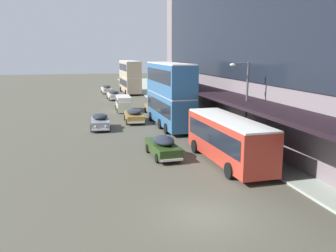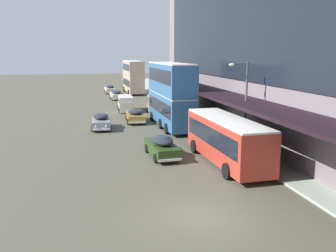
{
  "view_description": "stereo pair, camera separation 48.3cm",
  "coord_description": "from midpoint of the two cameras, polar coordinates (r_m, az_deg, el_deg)",
  "views": [
    {
      "loc": [
        -5.61,
        -15.44,
        7.49
      ],
      "look_at": [
        1.99,
        15.16,
        1.25
      ],
      "focal_mm": 40.0,
      "sensor_mm": 36.0,
      "label": 1
    },
    {
      "loc": [
        -5.14,
        -15.56,
        7.49
      ],
      "look_at": [
        1.99,
        15.16,
        1.25
      ],
      "focal_mm": 40.0,
      "sensor_mm": 36.0,
      "label": 2
    }
  ],
  "objects": [
    {
      "name": "ground",
      "position": [
        18.03,
        5.66,
        -13.41
      ],
      "size": [
        240.0,
        240.0,
        0.0
      ],
      "primitive_type": "plane",
      "color": "#4A483C"
    },
    {
      "name": "transit_bus_kerbside_front",
      "position": [
        37.79,
        0.76,
        5.07
      ],
      "size": [
        2.77,
        10.78,
        6.44
      ],
      "color": "#2F6094",
      "rests_on": "ground"
    },
    {
      "name": "transit_bus_kerbside_rear",
      "position": [
        69.73,
        -5.14,
        7.62
      ],
      "size": [
        2.92,
        10.21,
        5.93
      ],
      "color": "tan",
      "rests_on": "ground"
    },
    {
      "name": "transit_bus_kerbside_far",
      "position": [
        25.57,
        9.46,
        -1.79
      ],
      "size": [
        2.89,
        9.57,
        3.15
      ],
      "color": "#B03426",
      "rests_on": "ground"
    },
    {
      "name": "sedan_second_mid",
      "position": [
        27.15,
        -0.43,
        -3.14
      ],
      "size": [
        1.95,
        4.75,
        1.57
      ],
      "color": "#263D16",
      "rests_on": "ground"
    },
    {
      "name": "sedan_second_near",
      "position": [
        70.26,
        -8.64,
        5.58
      ],
      "size": [
        1.91,
        4.75,
        1.58
      ],
      "color": "beige",
      "rests_on": "ground"
    },
    {
      "name": "sedan_trailing_mid",
      "position": [
        60.87,
        -7.62,
        4.73
      ],
      "size": [
        1.99,
        4.68,
        1.52
      ],
      "color": "beige",
      "rests_on": "ground"
    },
    {
      "name": "sedan_oncoming_front",
      "position": [
        46.14,
        -1.45,
        2.87
      ],
      "size": [
        1.98,
        4.27,
        1.68
      ],
      "color": "#9E753E",
      "rests_on": "ground"
    },
    {
      "name": "sedan_lead_mid",
      "position": [
        37.58,
        -9.79,
        0.72
      ],
      "size": [
        2.04,
        4.31,
        1.55
      ],
      "color": "gray",
      "rests_on": "ground"
    },
    {
      "name": "sedan_far_back",
      "position": [
        40.77,
        -4.65,
        1.61
      ],
      "size": [
        2.14,
        4.74,
        1.47
      ],
      "color": "olive",
      "rests_on": "ground"
    },
    {
      "name": "vw_van",
      "position": [
        48.6,
        -6.21,
        3.56
      ],
      "size": [
        2.04,
        4.62,
        1.96
      ],
      "color": "beige",
      "rests_on": "ground"
    },
    {
      "name": "pedestrian_at_kerb",
      "position": [
        27.17,
        14.58,
        -2.61
      ],
      "size": [
        0.62,
        0.33,
        1.86
      ],
      "color": "#1E2F38",
      "rests_on": "sidewalk_kerb"
    },
    {
      "name": "street_lamp",
      "position": [
        27.69,
        11.96,
        3.78
      ],
      "size": [
        1.5,
        0.28,
        6.65
      ],
      "color": "#4C4C51",
      "rests_on": "sidewalk_kerb"
    }
  ]
}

